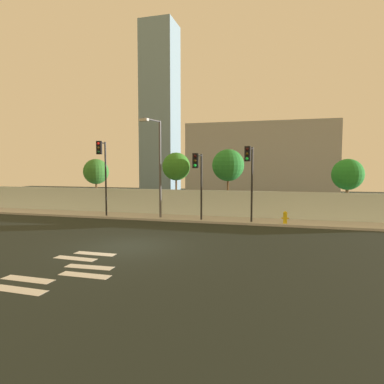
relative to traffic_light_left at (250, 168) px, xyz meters
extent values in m
plane|color=black|center=(-4.73, -7.02, -3.56)|extent=(80.00, 80.00, 0.00)
cube|color=#B3B3B3|center=(-4.73, 1.18, -3.48)|extent=(36.00, 2.40, 0.15)
cube|color=silver|center=(-4.73, 2.47, -2.51)|extent=(36.00, 0.18, 1.80)
cube|color=silver|center=(-5.36, -12.82, -3.55)|extent=(1.81, 0.50, 0.01)
cube|color=silver|center=(-5.79, -11.97, -3.55)|extent=(1.81, 0.47, 0.01)
cube|color=silver|center=(-4.26, -11.12, -3.55)|extent=(1.80, 0.45, 0.01)
cube|color=silver|center=(-4.63, -10.27, -3.55)|extent=(1.82, 0.52, 0.01)
cube|color=silver|center=(-5.80, -9.42, -3.55)|extent=(1.82, 0.51, 0.01)
cube|color=silver|center=(-5.44, -8.57, -3.55)|extent=(1.80, 0.44, 0.01)
cylinder|color=black|center=(0.10, 0.53, -1.07)|extent=(0.12, 0.12, 4.68)
cylinder|color=black|center=(0.01, 0.05, 1.17)|extent=(0.26, 0.98, 0.08)
cube|color=black|center=(-0.08, -0.43, 0.82)|extent=(0.37, 0.26, 0.90)
sphere|color=black|center=(-0.10, -0.55, 1.09)|extent=(0.18, 0.18, 0.18)
sphere|color=#33260A|center=(-0.10, -0.55, 0.81)|extent=(0.18, 0.18, 0.18)
sphere|color=#19F24C|center=(-0.10, -0.55, 0.53)|extent=(0.18, 0.18, 0.18)
cylinder|color=black|center=(-10.12, 0.53, -0.81)|extent=(0.12, 0.12, 5.20)
cylinder|color=black|center=(-10.09, 0.07, 1.69)|extent=(0.15, 0.92, 0.08)
cube|color=black|center=(-10.05, -0.38, 1.34)|extent=(0.35, 0.22, 0.90)
sphere|color=red|center=(-10.04, -0.50, 1.61)|extent=(0.18, 0.18, 0.18)
sphere|color=#33260A|center=(-10.04, -0.50, 1.33)|extent=(0.18, 0.18, 0.18)
sphere|color=black|center=(-10.04, -0.50, 1.05)|extent=(0.18, 0.18, 0.18)
cylinder|color=black|center=(-3.16, 0.53, -1.27)|extent=(0.12, 0.12, 4.28)
cylinder|color=black|center=(-3.15, -0.24, 0.77)|extent=(0.10, 1.55, 0.08)
cube|color=black|center=(-3.14, -1.02, 0.42)|extent=(0.34, 0.20, 0.90)
sphere|color=black|center=(-3.14, -1.14, 0.69)|extent=(0.18, 0.18, 0.18)
sphere|color=#33260A|center=(-3.14, -1.14, 0.41)|extent=(0.18, 0.18, 0.18)
sphere|color=#19F24C|center=(-3.14, -1.14, 0.13)|extent=(0.18, 0.18, 0.18)
cylinder|color=#4C4C51|center=(-6.09, 0.73, -0.14)|extent=(0.16, 0.16, 6.54)
cylinder|color=#4C4C51|center=(-6.29, -0.15, 3.08)|extent=(0.48, 1.78, 0.10)
cube|color=beige|center=(-6.48, -1.03, 2.98)|extent=(0.64, 0.36, 0.16)
cylinder|color=gold|center=(2.15, 0.42, -3.12)|extent=(0.24, 0.24, 0.58)
sphere|color=gold|center=(2.15, 0.42, -2.79)|extent=(0.26, 0.26, 0.26)
cylinder|color=gold|center=(1.98, 0.42, -3.09)|extent=(0.10, 0.09, 0.09)
cylinder|color=gold|center=(2.32, 0.42, -3.09)|extent=(0.10, 0.09, 0.09)
cylinder|color=brown|center=(-12.63, 3.38, -2.22)|extent=(0.17, 0.17, 2.67)
sphere|color=#357B2E|center=(-12.63, 3.38, -0.33)|extent=(2.03, 2.03, 2.03)
cylinder|color=brown|center=(-5.82, 3.38, -2.03)|extent=(0.14, 0.14, 3.06)
sphere|color=#348026|center=(-5.82, 3.38, 0.08)|extent=(2.09, 2.09, 2.09)
cylinder|color=brown|center=(-1.88, 3.38, -2.01)|extent=(0.16, 0.16, 3.09)
sphere|color=#267E2F|center=(-1.88, 3.38, 0.17)|extent=(2.31, 2.31, 2.31)
cylinder|color=brown|center=(6.07, 3.38, -2.29)|extent=(0.20, 0.20, 2.54)
sphere|color=#23862E|center=(6.07, 3.38, -0.45)|extent=(2.05, 2.05, 2.05)
cube|color=#9B9B9B|center=(-0.48, 16.47, 0.52)|extent=(15.31, 6.00, 8.16)
cube|color=#6C8DA2|center=(-16.62, 28.47, 9.07)|extent=(5.03, 5.00, 25.26)
camera|label=1|loc=(2.10, -20.70, 0.04)|focal=31.44mm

